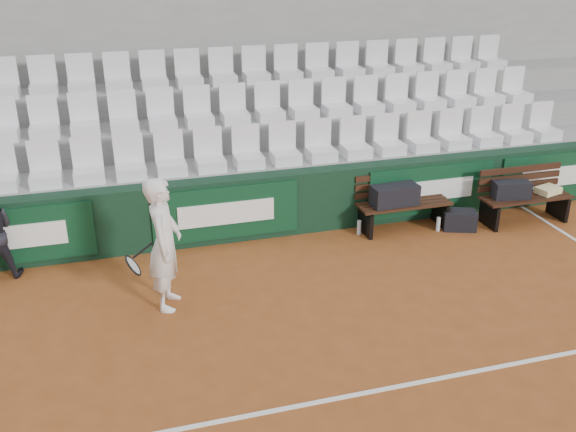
{
  "coord_description": "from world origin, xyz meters",
  "views": [
    {
      "loc": [
        -1.76,
        -4.88,
        4.31
      ],
      "look_at": [
        0.35,
        2.4,
        1.0
      ],
      "focal_mm": 40.0,
      "sensor_mm": 36.0,
      "label": 1
    }
  ],
  "objects_px": {
    "bench_left": "(403,216)",
    "bench_right": "(524,209)",
    "sports_bag_left": "(395,195)",
    "water_bottle_near": "(359,228)",
    "sports_bag_ground": "(459,220)",
    "tennis_player": "(164,244)",
    "water_bottle_far": "(438,224)",
    "sports_bag_right": "(511,190)"
  },
  "relations": [
    {
      "from": "bench_left",
      "to": "bench_right",
      "type": "xyz_separation_m",
      "value": [
        2.02,
        -0.29,
        0.0
      ]
    },
    {
      "from": "water_bottle_near",
      "to": "sports_bag_left",
      "type": "bearing_deg",
      "value": -1.5
    },
    {
      "from": "bench_left",
      "to": "water_bottle_near",
      "type": "distance_m",
      "value": 0.76
    },
    {
      "from": "water_bottle_near",
      "to": "tennis_player",
      "type": "height_order",
      "value": "tennis_player"
    },
    {
      "from": "sports_bag_right",
      "to": "water_bottle_far",
      "type": "relative_size",
      "value": 2.52
    },
    {
      "from": "sports_bag_left",
      "to": "sports_bag_right",
      "type": "xyz_separation_m",
      "value": [
        1.92,
        -0.25,
        -0.02
      ]
    },
    {
      "from": "sports_bag_left",
      "to": "tennis_player",
      "type": "height_order",
      "value": "tennis_player"
    },
    {
      "from": "sports_bag_ground",
      "to": "tennis_player",
      "type": "height_order",
      "value": "tennis_player"
    },
    {
      "from": "sports_bag_right",
      "to": "water_bottle_near",
      "type": "distance_m",
      "value": 2.55
    },
    {
      "from": "bench_left",
      "to": "sports_bag_ground",
      "type": "distance_m",
      "value": 0.9
    },
    {
      "from": "sports_bag_left",
      "to": "water_bottle_far",
      "type": "distance_m",
      "value": 0.88
    },
    {
      "from": "bench_right",
      "to": "tennis_player",
      "type": "relative_size",
      "value": 0.87
    },
    {
      "from": "bench_right",
      "to": "sports_bag_left",
      "type": "xyz_separation_m",
      "value": [
        -2.21,
        0.27,
        0.38
      ]
    },
    {
      "from": "bench_right",
      "to": "tennis_player",
      "type": "bearing_deg",
      "value": -170.4
    },
    {
      "from": "sports_bag_right",
      "to": "sports_bag_ground",
      "type": "height_order",
      "value": "sports_bag_right"
    },
    {
      "from": "sports_bag_left",
      "to": "water_bottle_far",
      "type": "xyz_separation_m",
      "value": [
        0.69,
        -0.21,
        -0.49
      ]
    },
    {
      "from": "sports_bag_left",
      "to": "tennis_player",
      "type": "xyz_separation_m",
      "value": [
        -3.68,
        -1.27,
        0.25
      ]
    },
    {
      "from": "bench_left",
      "to": "tennis_player",
      "type": "relative_size",
      "value": 0.87
    },
    {
      "from": "bench_left",
      "to": "bench_right",
      "type": "height_order",
      "value": "same"
    },
    {
      "from": "sports_bag_left",
      "to": "sports_bag_ground",
      "type": "height_order",
      "value": "sports_bag_left"
    },
    {
      "from": "water_bottle_near",
      "to": "tennis_player",
      "type": "bearing_deg",
      "value": -157.55
    },
    {
      "from": "bench_left",
      "to": "sports_bag_ground",
      "type": "bearing_deg",
      "value": -16.63
    },
    {
      "from": "bench_left",
      "to": "bench_right",
      "type": "distance_m",
      "value": 2.04
    },
    {
      "from": "bench_right",
      "to": "water_bottle_near",
      "type": "distance_m",
      "value": 2.79
    },
    {
      "from": "bench_right",
      "to": "water_bottle_near",
      "type": "xyz_separation_m",
      "value": [
        -2.78,
        0.29,
        -0.11
      ]
    },
    {
      "from": "bench_right",
      "to": "water_bottle_near",
      "type": "bearing_deg",
      "value": 174.05
    },
    {
      "from": "bench_left",
      "to": "sports_bag_right",
      "type": "bearing_deg",
      "value": -8.81
    },
    {
      "from": "bench_left",
      "to": "water_bottle_far",
      "type": "bearing_deg",
      "value": -24.55
    },
    {
      "from": "water_bottle_near",
      "to": "sports_bag_ground",
      "type": "bearing_deg",
      "value": -8.83
    },
    {
      "from": "sports_bag_ground",
      "to": "bench_right",
      "type": "bearing_deg",
      "value": -1.88
    },
    {
      "from": "bench_right",
      "to": "water_bottle_far",
      "type": "relative_size",
      "value": 6.48
    },
    {
      "from": "water_bottle_near",
      "to": "water_bottle_far",
      "type": "bearing_deg",
      "value": -10.11
    },
    {
      "from": "water_bottle_far",
      "to": "bench_left",
      "type": "bearing_deg",
      "value": 155.45
    },
    {
      "from": "sports_bag_left",
      "to": "sports_bag_right",
      "type": "height_order",
      "value": "sports_bag_left"
    },
    {
      "from": "sports_bag_ground",
      "to": "water_bottle_near",
      "type": "distance_m",
      "value": 1.64
    },
    {
      "from": "bench_right",
      "to": "sports_bag_left",
      "type": "height_order",
      "value": "sports_bag_left"
    },
    {
      "from": "bench_left",
      "to": "bench_right",
      "type": "relative_size",
      "value": 1.0
    },
    {
      "from": "sports_bag_left",
      "to": "sports_bag_right",
      "type": "relative_size",
      "value": 1.27
    },
    {
      "from": "sports_bag_ground",
      "to": "water_bottle_near",
      "type": "bearing_deg",
      "value": 171.17
    },
    {
      "from": "bench_left",
      "to": "sports_bag_ground",
      "type": "xyz_separation_m",
      "value": [
        0.86,
        -0.26,
        -0.07
      ]
    },
    {
      "from": "sports_bag_ground",
      "to": "tennis_player",
      "type": "distance_m",
      "value": 4.89
    },
    {
      "from": "tennis_player",
      "to": "water_bottle_near",
      "type": "bearing_deg",
      "value": 22.45
    }
  ]
}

